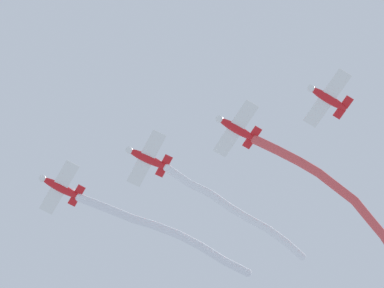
{
  "coord_description": "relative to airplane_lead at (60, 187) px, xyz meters",
  "views": [
    {
      "loc": [
        -33.82,
        -2.61,
        3.69
      ],
      "look_at": [
        -6.61,
        -7.29,
        72.91
      ],
      "focal_mm": 70.12,
      "sensor_mm": 36.0,
      "label": 1
    }
  ],
  "objects": [
    {
      "name": "smoke_trail_left_wing",
      "position": [
        -0.52,
        -18.23,
        -0.46
      ],
      "size": [
        8.03,
        16.22,
        1.95
      ],
      "color": "white"
    },
    {
      "name": "airplane_left_wing",
      "position": [
        -4.54,
        -8.23,
        0.25
      ],
      "size": [
        6.4,
        4.9,
        1.58
      ],
      "rotation": [
        0.0,
        0.0,
        1.87
      ],
      "color": "red"
    },
    {
      "name": "smoke_trail_lead",
      "position": [
        3.48,
        -11.54,
        0.2
      ],
      "size": [
        6.79,
        19.56,
        1.6
      ],
      "color": "white"
    },
    {
      "name": "airplane_lead",
      "position": [
        0.0,
        0.0,
        0.0
      ],
      "size": [
        6.36,
        4.9,
        1.58
      ],
      "rotation": [
        0.0,
        0.0,
        1.93
      ],
      "color": "red"
    },
    {
      "name": "airplane_right_wing",
      "position": [
        -9.1,
        -16.47,
        0.5
      ],
      "size": [
        6.35,
        4.9,
        1.58
      ],
      "rotation": [
        0.0,
        0.0,
        1.94
      ],
      "color": "red"
    },
    {
      "name": "smoke_trail_right_wing",
      "position": [
        -2.85,
        -29.33,
        -0.06
      ],
      "size": [
        14.08,
        20.86,
        1.95
      ],
      "color": "#DB4C4C"
    },
    {
      "name": "airplane_slot",
      "position": [
        -13.64,
        -24.7,
        0.75
      ],
      "size": [
        6.35,
        4.9,
        1.58
      ],
      "rotation": [
        0.0,
        0.0,
        1.95
      ],
      "color": "red"
    }
  ]
}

